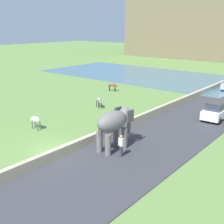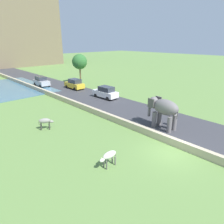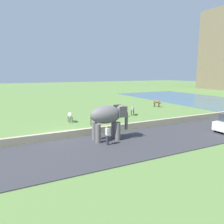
{
  "view_description": "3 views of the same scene",
  "coord_description": "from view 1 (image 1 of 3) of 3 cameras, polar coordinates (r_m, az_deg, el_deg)",
  "views": [
    {
      "loc": [
        15.79,
        -12.22,
        8.79
      ],
      "look_at": [
        1.14,
        5.6,
        1.85
      ],
      "focal_mm": 46.45,
      "sensor_mm": 36.0,
      "label": 1
    },
    {
      "loc": [
        -12.44,
        -6.3,
        8.24
      ],
      "look_at": [
        -0.05,
        6.54,
        1.66
      ],
      "focal_mm": 31.41,
      "sensor_mm": 36.0,
      "label": 2
    },
    {
      "loc": [
        19.29,
        -4.75,
        5.65
      ],
      "look_at": [
        -2.49,
        6.4,
        1.2
      ],
      "focal_mm": 34.81,
      "sensor_mm": 36.0,
      "label": 3
    }
  ],
  "objects": [
    {
      "name": "cow_grey",
      "position": [
        31.98,
        -2.58,
        2.32
      ],
      "size": [
        1.36,
        1.01,
        1.15
      ],
      "color": "gray",
      "rests_on": "ground"
    },
    {
      "name": "person_beside_elephant",
      "position": [
        20.0,
        1.83,
        -6.59
      ],
      "size": [
        0.36,
        0.22,
        1.63
      ],
      "color": "#33333D",
      "rests_on": "ground"
    },
    {
      "name": "cow_brown",
      "position": [
        40.17,
        0.12,
        5.32
      ],
      "size": [
        1.39,
        0.92,
        1.15
      ],
      "color": "brown",
      "rests_on": "ground"
    },
    {
      "name": "lake",
      "position": [
        54.14,
        5.52,
        7.36
      ],
      "size": [
        36.0,
        18.0,
        0.08
      ],
      "primitive_type": "cube",
      "color": "#426B84",
      "rests_on": "ground"
    },
    {
      "name": "car_white",
      "position": [
        29.62,
        19.83,
        0.27
      ],
      "size": [
        1.89,
        4.05,
        1.8
      ],
      "color": "white",
      "rests_on": "ground"
    },
    {
      "name": "road_surface",
      "position": [
        35.09,
        20.23,
        1.23
      ],
      "size": [
        7.0,
        120.0,
        0.06
      ],
      "primitive_type": "cube",
      "color": "#38383D",
      "rests_on": "ground"
    },
    {
      "name": "ground_plane",
      "position": [
        21.81,
        -11.83,
        -7.4
      ],
      "size": [
        220.0,
        220.0,
        0.0
      ],
      "primitive_type": "plane",
      "color": "#608442"
    },
    {
      "name": "elephant",
      "position": [
        20.77,
        0.44,
        -2.24
      ],
      "size": [
        1.55,
        3.5,
        2.99
      ],
      "color": "slate",
      "rests_on": "ground"
    },
    {
      "name": "cow_white",
      "position": [
        26.18,
        -14.85,
        -1.52
      ],
      "size": [
        1.4,
        0.49,
        1.15
      ],
      "color": "silver",
      "rests_on": "ground"
    },
    {
      "name": "barrier_wall",
      "position": [
        34.61,
        13.25,
        2.12
      ],
      "size": [
        0.4,
        110.0,
        0.65
      ],
      "primitive_type": "cube",
      "color": "tan",
      "rests_on": "ground"
    }
  ]
}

